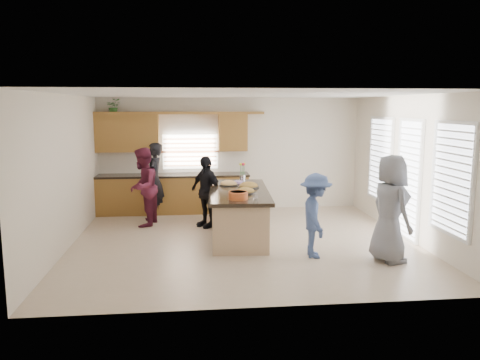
{
  "coord_description": "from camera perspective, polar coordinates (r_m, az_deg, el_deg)",
  "views": [
    {
      "loc": [
        -0.97,
        -8.68,
        2.57
      ],
      "look_at": [
        -0.03,
        0.36,
        1.15
      ],
      "focal_mm": 35.0,
      "sensor_mm": 36.0,
      "label": 1
    }
  ],
  "objects": [
    {
      "name": "flower_vase",
      "position": [
        10.29,
        0.3,
        1.0
      ],
      "size": [
        0.14,
        0.14,
        0.41
      ],
      "color": "silver",
      "rests_on": "island"
    },
    {
      "name": "platter_back",
      "position": [
        9.79,
        -1.42,
        -0.49
      ],
      "size": [
        0.39,
        0.39,
        0.16
      ],
      "color": "black",
      "rests_on": "island"
    },
    {
      "name": "woman_left_mid",
      "position": [
        10.34,
        -11.74,
        -0.86
      ],
      "size": [
        0.8,
        0.94,
        1.71
      ],
      "primitive_type": "imported",
      "rotation": [
        0.0,
        0.0,
        -1.77
      ],
      "color": "#591A2E",
      "rests_on": "ground"
    },
    {
      "name": "back_cabinetry",
      "position": [
        11.54,
        -8.36,
        0.53
      ],
      "size": [
        4.08,
        0.66,
        2.46
      ],
      "color": "olive",
      "rests_on": "ground"
    },
    {
      "name": "platter_mid",
      "position": [
        9.53,
        1.07,
        -0.75
      ],
      "size": [
        0.42,
        0.42,
        0.17
      ],
      "color": "black",
      "rests_on": "island"
    },
    {
      "name": "island",
      "position": [
        9.35,
        -0.16,
        -4.21
      ],
      "size": [
        1.33,
        2.77,
        0.95
      ],
      "rotation": [
        0.0,
        0.0,
        -0.07
      ],
      "color": "tan",
      "rests_on": "ground"
    },
    {
      "name": "room_shell",
      "position": [
        8.76,
        0.43,
        4.49
      ],
      "size": [
        6.52,
        6.02,
        2.81
      ],
      "color": "silver",
      "rests_on": "ground"
    },
    {
      "name": "right_wall_glazing",
      "position": [
        9.6,
        20.0,
        0.99
      ],
      "size": [
        0.06,
        4.0,
        2.25
      ],
      "color": "white",
      "rests_on": "ground"
    },
    {
      "name": "woman_right_front",
      "position": [
        8.16,
        17.85,
        -3.35
      ],
      "size": [
        0.73,
        0.97,
        1.8
      ],
      "primitive_type": "imported",
      "rotation": [
        0.0,
        0.0,
        1.76
      ],
      "color": "slate",
      "rests_on": "ground"
    },
    {
      "name": "woman_left_back",
      "position": [
        11.11,
        -10.41,
        -0.03
      ],
      "size": [
        0.51,
        0.69,
        1.75
      ],
      "primitive_type": "imported",
      "rotation": [
        0.0,
        0.0,
        -1.71
      ],
      "color": "black",
      "rests_on": "ground"
    },
    {
      "name": "floor",
      "position": [
        9.1,
        0.42,
        -7.52
      ],
      "size": [
        6.5,
        6.5,
        0.0
      ],
      "primitive_type": "plane",
      "color": "#C7AE94",
      "rests_on": "ground"
    },
    {
      "name": "platter_front",
      "position": [
        8.92,
        0.64,
        -1.41
      ],
      "size": [
        0.4,
        0.4,
        0.16
      ],
      "color": "black",
      "rests_on": "island"
    },
    {
      "name": "salad_bowl",
      "position": [
        8.29,
        -0.23,
        -1.85
      ],
      "size": [
        0.35,
        0.35,
        0.14
      ],
      "color": "#D35A26",
      "rests_on": "island"
    },
    {
      "name": "woman_right_back",
      "position": [
        8.15,
        9.19,
        -4.29
      ],
      "size": [
        0.66,
        1.0,
        1.46
      ],
      "primitive_type": "imported",
      "rotation": [
        0.0,
        0.0,
        1.44
      ],
      "color": "#40568B",
      "rests_on": "ground"
    },
    {
      "name": "plate_stack",
      "position": [
        10.06,
        -0.21,
        -0.25
      ],
      "size": [
        0.19,
        0.19,
        0.05
      ],
      "primitive_type": "cylinder",
      "color": "#B088C6",
      "rests_on": "island"
    },
    {
      "name": "potted_plant",
      "position": [
        11.64,
        -15.14,
        8.64
      ],
      "size": [
        0.38,
        0.35,
        0.37
      ],
      "primitive_type": "imported",
      "rotation": [
        0.0,
        0.0,
        0.21
      ],
      "color": "#36772F",
      "rests_on": "back_cabinetry"
    },
    {
      "name": "clear_cup",
      "position": [
        8.27,
        1.91,
        -2.03
      ],
      "size": [
        0.08,
        0.08,
        0.11
      ],
      "primitive_type": "cylinder",
      "color": "white",
      "rests_on": "island"
    },
    {
      "name": "woman_left_front",
      "position": [
        10.09,
        -4.18,
        -1.42
      ],
      "size": [
        0.86,
        0.94,
        1.54
      ],
      "primitive_type": "imported",
      "rotation": [
        0.0,
        0.0,
        -0.9
      ],
      "color": "black",
      "rests_on": "ground"
    }
  ]
}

